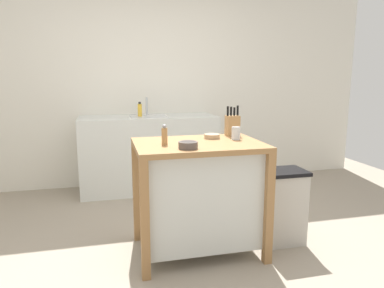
{
  "coord_description": "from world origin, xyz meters",
  "views": [
    {
      "loc": [
        -0.56,
        -2.53,
        1.39
      ],
      "look_at": [
        0.13,
        0.25,
        0.84
      ],
      "focal_mm": 33.27,
      "sensor_mm": 36.0,
      "label": 1
    }
  ],
  "objects": [
    {
      "name": "kitchen_island",
      "position": [
        0.13,
        0.05,
        0.5
      ],
      "size": [
        0.97,
        0.69,
        0.89
      ],
      "color": "#9E7042",
      "rests_on": "ground"
    },
    {
      "name": "wall_back",
      "position": [
        0.0,
        2.09,
        1.3
      ],
      "size": [
        5.95,
        0.1,
        2.6
      ],
      "primitive_type": "cube",
      "color": "silver",
      "rests_on": "ground"
    },
    {
      "name": "ground_plane",
      "position": [
        0.0,
        0.0,
        0.0
      ],
      "size": [
        6.95,
        6.95,
        0.0
      ],
      "primitive_type": "plane",
      "color": "gray",
      "rests_on": "ground"
    },
    {
      "name": "sink_faucet",
      "position": [
        -0.05,
        1.88,
        1.02
      ],
      "size": [
        0.02,
        0.02,
        0.22
      ],
      "color": "#B7BCC1",
      "rests_on": "sink_counter"
    },
    {
      "name": "bowl_ceramic_small",
      "position": [
        0.0,
        -0.16,
        0.92
      ],
      "size": [
        0.14,
        0.14,
        0.05
      ],
      "color": "#564C47",
      "rests_on": "kitchen_island"
    },
    {
      "name": "sink_counter",
      "position": [
        -0.05,
        1.74,
        0.46
      ],
      "size": [
        1.64,
        0.6,
        0.91
      ],
      "color": "silver",
      "rests_on": "ground"
    },
    {
      "name": "drinking_cup",
      "position": [
        0.46,
        0.1,
        0.94
      ],
      "size": [
        0.07,
        0.07,
        0.1
      ],
      "color": "silver",
      "rests_on": "kitchen_island"
    },
    {
      "name": "pepper_grinder",
      "position": [
        -0.14,
        0.02,
        0.96
      ],
      "size": [
        0.04,
        0.04,
        0.15
      ],
      "color": "#AD7F4C",
      "rests_on": "kitchen_island"
    },
    {
      "name": "bottle_dish_soap",
      "position": [
        -0.14,
        1.77,
        0.99
      ],
      "size": [
        0.05,
        0.05,
        0.17
      ],
      "color": "yellow",
      "rests_on": "sink_counter"
    },
    {
      "name": "knife_block",
      "position": [
        0.5,
        0.3,
        0.98
      ],
      "size": [
        0.11,
        0.09,
        0.25
      ],
      "color": "#AD7F4C",
      "rests_on": "kitchen_island"
    },
    {
      "name": "bowl_ceramic_wide",
      "position": [
        0.28,
        0.2,
        0.91
      ],
      "size": [
        0.13,
        0.13,
        0.04
      ],
      "color": "tan",
      "rests_on": "kitchen_island"
    },
    {
      "name": "trash_bin",
      "position": [
        0.86,
        0.03,
        0.32
      ],
      "size": [
        0.36,
        0.28,
        0.63
      ],
      "color": "#B7B2A8",
      "rests_on": "ground"
    }
  ]
}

